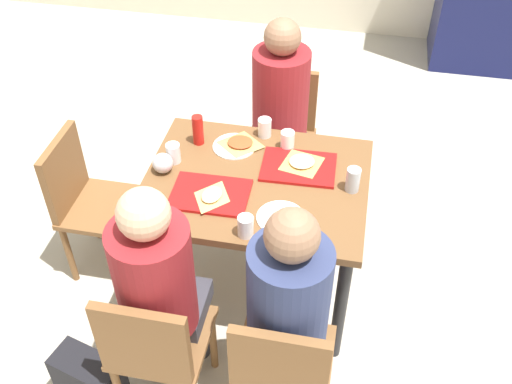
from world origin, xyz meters
name	(u,v)px	position (x,y,z in m)	size (l,w,h in m)	color
ground_plane	(256,284)	(0.00, 0.00, -0.01)	(10.00, 10.00, 0.02)	#B2AD9E
main_table	(256,196)	(0.00, 0.00, 0.66)	(1.07, 0.85, 0.76)	brown
chair_near_left	(155,346)	(-0.27, -0.81, 0.49)	(0.40, 0.40, 0.84)	brown
chair_near_right	(282,368)	(0.27, -0.81, 0.49)	(0.40, 0.40, 0.84)	brown
chair_far_side	(282,129)	(0.00, 0.81, 0.49)	(0.40, 0.40, 0.84)	brown
chair_left_end	(87,197)	(-0.92, 0.00, 0.49)	(0.40, 0.40, 0.84)	brown
person_in_red	(159,282)	(-0.27, -0.67, 0.74)	(0.32, 0.42, 1.25)	#383842
person_in_brown_jacket	(289,302)	(0.27, -0.67, 0.74)	(0.32, 0.42, 1.25)	#383842
person_far_side	(279,107)	(0.00, 0.67, 0.74)	(0.32, 0.42, 1.25)	#383842
tray_red_near	(210,194)	(-0.19, -0.15, 0.77)	(0.36, 0.26, 0.02)	#B21414
tray_red_far	(299,167)	(0.19, 0.13, 0.77)	(0.36, 0.26, 0.02)	#B21414
paper_plate_center	(234,146)	(-0.16, 0.23, 0.76)	(0.22, 0.22, 0.01)	white
paper_plate_near_edge	(281,218)	(0.16, -0.23, 0.76)	(0.22, 0.22, 0.01)	white
pizza_slice_a	(212,196)	(-0.17, -0.17, 0.78)	(0.15, 0.19, 0.02)	#DBAD60
pizza_slice_b	(302,162)	(0.20, 0.15, 0.78)	(0.24, 0.24, 0.02)	tan
pizza_slice_c	(240,143)	(-0.13, 0.25, 0.78)	(0.19, 0.17, 0.02)	tan
plastic_cup_a	(265,128)	(-0.03, 0.36, 0.81)	(0.07, 0.07, 0.10)	white
plastic_cup_b	(246,226)	(0.03, -0.36, 0.81)	(0.07, 0.07, 0.10)	white
plastic_cup_c	(173,153)	(-0.43, 0.06, 0.81)	(0.07, 0.07, 0.10)	white
plastic_cup_d	(288,140)	(0.11, 0.28, 0.81)	(0.07, 0.07, 0.10)	white
soda_can	(353,180)	(0.45, 0.02, 0.82)	(0.07, 0.07, 0.12)	#B7BCC6
condiment_bottle	(198,130)	(-0.35, 0.23, 0.84)	(0.06, 0.06, 0.16)	red
foil_bundle	(163,163)	(-0.45, -0.02, 0.81)	(0.10, 0.10, 0.10)	silver
handbag	(90,379)	(-0.62, -0.83, 0.14)	(0.32, 0.16, 0.28)	black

